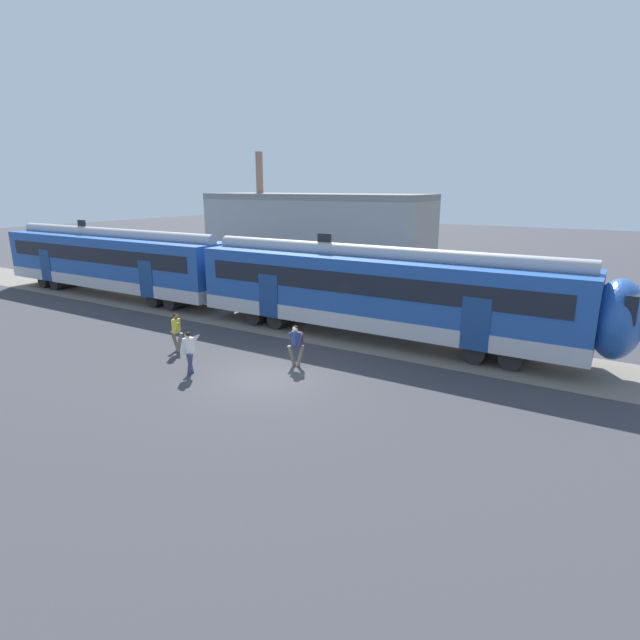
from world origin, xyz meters
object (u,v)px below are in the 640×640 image
(pedestrian_white, at_px, (189,350))
(pedestrian_navy, at_px, (296,342))
(commuter_train, at_px, (232,275))
(pedestrian_yellow, at_px, (176,330))

(pedestrian_white, xyz_separation_m, pedestrian_navy, (2.97, 2.80, 0.03))
(commuter_train, distance_m, pedestrian_navy, 9.07)
(commuter_train, bearing_deg, pedestrian_yellow, -71.06)
(commuter_train, height_order, pedestrian_white, commuter_train)
(pedestrian_yellow, bearing_deg, commuter_train, 108.94)
(commuter_train, xyz_separation_m, pedestrian_yellow, (2.08, -6.06, -1.29))
(pedestrian_yellow, distance_m, pedestrian_white, 2.97)
(pedestrian_yellow, xyz_separation_m, pedestrian_navy, (5.42, 1.11, 0.03))
(pedestrian_navy, bearing_deg, pedestrian_white, -136.70)
(pedestrian_white, height_order, pedestrian_navy, same)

